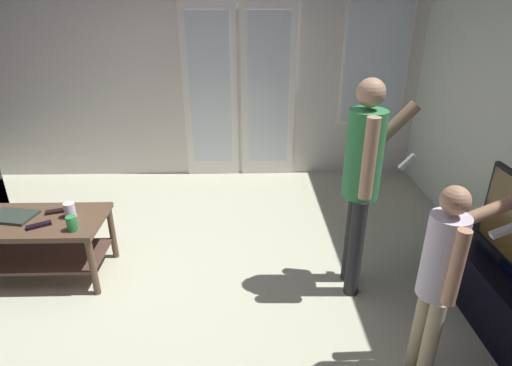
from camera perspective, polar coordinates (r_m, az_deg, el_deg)
The scene contains 10 objects.
ground_plane at distance 3.17m, azimuth -14.47°, elevation -16.82°, with size 5.58×5.12×0.02m, color beige.
wall_back_with_doors at distance 4.94m, azimuth -8.40°, elevation 15.10°, with size 5.58×0.09×2.59m.
coffee_table at distance 3.59m, azimuth -28.20°, elevation -6.42°, with size 1.04×0.55×0.51m.
person_adult at distance 2.88m, azimuth 14.75°, elevation 1.43°, with size 0.54×0.43×1.59m.
person_child at distance 2.37m, azimuth 24.44°, elevation -11.24°, with size 0.55×0.34×1.23m.
laptop_closed at distance 3.63m, azimuth -30.82°, elevation -4.02°, with size 0.32×0.22×0.02m, color #303B31.
cup_near_edge at distance 3.41m, azimuth -24.54°, elevation -3.48°, with size 0.08×0.08×0.12m, color white.
cup_by_laptop at distance 3.22m, azimuth -24.30°, elevation -5.18°, with size 0.07×0.07×0.11m, color #2C8B43.
tv_remote_black at distance 3.40m, azimuth -28.04°, elevation -5.23°, with size 0.17×0.05×0.02m, color black.
dvd_remote_slim at distance 3.55m, azimuth -25.98°, elevation -3.55°, with size 0.17×0.05×0.02m, color black.
Camera 1 is at (0.70, -2.31, 2.04)m, focal length 28.67 mm.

